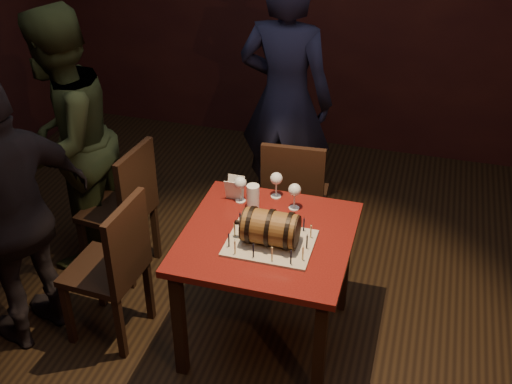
{
  "coord_description": "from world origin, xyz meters",
  "views": [
    {
      "loc": [
        0.84,
        -2.72,
        2.77
      ],
      "look_at": [
        0.05,
        0.05,
        0.95
      ],
      "focal_mm": 45.0,
      "sensor_mm": 36.0,
      "label": 1
    }
  ],
  "objects_px": {
    "pub_table": "(267,251)",
    "wine_glass_mid": "(276,180)",
    "wine_glass_left": "(240,184)",
    "pint_of_ale": "(253,198)",
    "chair_back": "(294,195)",
    "person_left_front": "(15,217)",
    "barrel_cake": "(270,228)",
    "person_left_rear": "(64,142)",
    "chair_left_rear": "(126,204)",
    "person_back": "(285,100)",
    "wine_glass_right": "(295,191)",
    "chair_left_front": "(115,264)"
  },
  "relations": [
    {
      "from": "wine_glass_left",
      "to": "person_left_front",
      "type": "bearing_deg",
      "value": -151.94
    },
    {
      "from": "chair_left_front",
      "to": "person_left_front",
      "type": "distance_m",
      "value": 0.59
    },
    {
      "from": "wine_glass_right",
      "to": "chair_left_front",
      "type": "relative_size",
      "value": 0.17
    },
    {
      "from": "pub_table",
      "to": "person_left_rear",
      "type": "height_order",
      "value": "person_left_rear"
    },
    {
      "from": "chair_left_front",
      "to": "chair_back",
      "type": "bearing_deg",
      "value": 50.59
    },
    {
      "from": "person_back",
      "to": "wine_glass_left",
      "type": "bearing_deg",
      "value": 94.85
    },
    {
      "from": "wine_glass_left",
      "to": "wine_glass_right",
      "type": "distance_m",
      "value": 0.31
    },
    {
      "from": "person_back",
      "to": "person_left_rear",
      "type": "height_order",
      "value": "person_back"
    },
    {
      "from": "wine_glass_left",
      "to": "chair_back",
      "type": "bearing_deg",
      "value": 67.27
    },
    {
      "from": "wine_glass_left",
      "to": "chair_back",
      "type": "distance_m",
      "value": 0.64
    },
    {
      "from": "pub_table",
      "to": "wine_glass_mid",
      "type": "xyz_separation_m",
      "value": [
        -0.05,
        0.38,
        0.23
      ]
    },
    {
      "from": "chair_back",
      "to": "person_left_front",
      "type": "distance_m",
      "value": 1.72
    },
    {
      "from": "pub_table",
      "to": "barrel_cake",
      "type": "height_order",
      "value": "barrel_cake"
    },
    {
      "from": "barrel_cake",
      "to": "wine_glass_right",
      "type": "distance_m",
      "value": 0.36
    },
    {
      "from": "barrel_cake",
      "to": "person_left_front",
      "type": "height_order",
      "value": "person_left_front"
    },
    {
      "from": "wine_glass_right",
      "to": "chair_left_front",
      "type": "height_order",
      "value": "chair_left_front"
    },
    {
      "from": "wine_glass_right",
      "to": "chair_left_rear",
      "type": "height_order",
      "value": "chair_left_rear"
    },
    {
      "from": "chair_left_rear",
      "to": "person_back",
      "type": "xyz_separation_m",
      "value": [
        0.8,
        0.96,
        0.4
      ]
    },
    {
      "from": "chair_back",
      "to": "person_left_front",
      "type": "xyz_separation_m",
      "value": [
        -1.3,
        -1.08,
        0.3
      ]
    },
    {
      "from": "pint_of_ale",
      "to": "chair_back",
      "type": "distance_m",
      "value": 0.64
    },
    {
      "from": "chair_left_rear",
      "to": "person_back",
      "type": "height_order",
      "value": "person_back"
    },
    {
      "from": "chair_left_rear",
      "to": "person_left_front",
      "type": "relative_size",
      "value": 0.57
    },
    {
      "from": "wine_glass_left",
      "to": "wine_glass_mid",
      "type": "relative_size",
      "value": 1.0
    },
    {
      "from": "wine_glass_right",
      "to": "person_left_rear",
      "type": "height_order",
      "value": "person_left_rear"
    },
    {
      "from": "barrel_cake",
      "to": "wine_glass_right",
      "type": "relative_size",
      "value": 2.12
    },
    {
      "from": "wine_glass_left",
      "to": "pint_of_ale",
      "type": "relative_size",
      "value": 1.07
    },
    {
      "from": "barrel_cake",
      "to": "person_left_front",
      "type": "distance_m",
      "value": 1.38
    },
    {
      "from": "person_left_rear",
      "to": "pub_table",
      "type": "bearing_deg",
      "value": 76.35
    },
    {
      "from": "wine_glass_mid",
      "to": "pint_of_ale",
      "type": "relative_size",
      "value": 1.07
    },
    {
      "from": "wine_glass_right",
      "to": "person_back",
      "type": "bearing_deg",
      "value": 106.6
    },
    {
      "from": "barrel_cake",
      "to": "chair_left_front",
      "type": "xyz_separation_m",
      "value": [
        -0.86,
        -0.12,
        -0.33
      ]
    },
    {
      "from": "person_left_rear",
      "to": "wine_glass_left",
      "type": "bearing_deg",
      "value": 85.39
    },
    {
      "from": "chair_back",
      "to": "person_left_rear",
      "type": "distance_m",
      "value": 1.51
    },
    {
      "from": "barrel_cake",
      "to": "wine_glass_left",
      "type": "xyz_separation_m",
      "value": [
        -0.27,
        0.35,
        0.01
      ]
    },
    {
      "from": "wine_glass_left",
      "to": "barrel_cake",
      "type": "bearing_deg",
      "value": -52.24
    },
    {
      "from": "pub_table",
      "to": "wine_glass_mid",
      "type": "relative_size",
      "value": 5.59
    },
    {
      "from": "wine_glass_mid",
      "to": "person_left_rear",
      "type": "bearing_deg",
      "value": 177.07
    },
    {
      "from": "wine_glass_mid",
      "to": "person_left_front",
      "type": "relative_size",
      "value": 0.1
    },
    {
      "from": "pub_table",
      "to": "person_left_front",
      "type": "distance_m",
      "value": 1.38
    },
    {
      "from": "barrel_cake",
      "to": "person_left_rear",
      "type": "height_order",
      "value": "person_left_rear"
    },
    {
      "from": "chair_left_rear",
      "to": "person_left_rear",
      "type": "xyz_separation_m",
      "value": [
        -0.42,
        0.08,
        0.35
      ]
    },
    {
      "from": "person_left_front",
      "to": "wine_glass_mid",
      "type": "bearing_deg",
      "value": 140.27
    },
    {
      "from": "person_back",
      "to": "chair_left_front",
      "type": "bearing_deg",
      "value": 73.88
    },
    {
      "from": "barrel_cake",
      "to": "wine_glass_left",
      "type": "height_order",
      "value": "barrel_cake"
    },
    {
      "from": "pub_table",
      "to": "chair_back",
      "type": "relative_size",
      "value": 0.97
    },
    {
      "from": "wine_glass_left",
      "to": "person_left_rear",
      "type": "distance_m",
      "value": 1.24
    },
    {
      "from": "barrel_cake",
      "to": "chair_back",
      "type": "height_order",
      "value": "barrel_cake"
    },
    {
      "from": "pint_of_ale",
      "to": "chair_back",
      "type": "bearing_deg",
      "value": 77.85
    },
    {
      "from": "person_left_rear",
      "to": "pint_of_ale",
      "type": "bearing_deg",
      "value": 83.77
    },
    {
      "from": "pint_of_ale",
      "to": "pub_table",
      "type": "bearing_deg",
      "value": -57.09
    }
  ]
}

